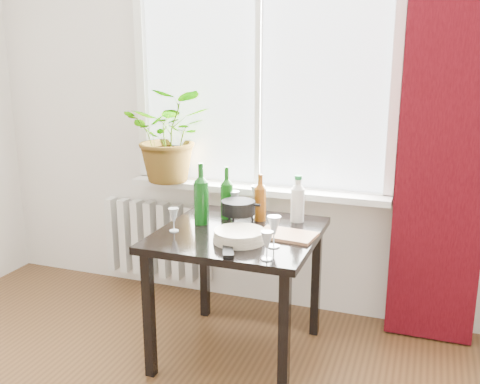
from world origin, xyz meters
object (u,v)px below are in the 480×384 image
(wine_bottle_left, at_px, (201,193))
(bottle_amber, at_px, (260,197))
(table, at_px, (238,247))
(wine_bottle_right, at_px, (227,193))
(wineglass_front_left, at_px, (174,220))
(potted_plant, at_px, (171,135))
(wineglass_front_right, at_px, (274,231))
(wineglass_far_right, at_px, (267,245))
(fondue_pot, at_px, (238,213))
(radiator, at_px, (157,239))
(tv_remote, at_px, (228,251))
(wineglass_back_center, at_px, (258,201))
(cutting_board, at_px, (287,235))
(plate_stack, at_px, (239,236))
(cleaning_bottle, at_px, (298,199))
(wineglass_back_left, at_px, (234,204))

(wine_bottle_left, relative_size, bottle_amber, 1.28)
(table, bearing_deg, wine_bottle_right, 125.82)
(wineglass_front_left, bearing_deg, wine_bottle_right, 60.35)
(wine_bottle_left, bearing_deg, potted_plant, 131.17)
(table, xyz_separation_m, wineglass_front_right, (0.25, -0.17, 0.17))
(wineglass_front_right, distance_m, wineglass_far_right, 0.18)
(wine_bottle_left, distance_m, fondue_pot, 0.24)
(radiator, bearing_deg, wine_bottle_right, -31.38)
(table, relative_size, wineglass_front_left, 6.43)
(wineglass_front_right, distance_m, tv_remote, 0.25)
(radiator, xyz_separation_m, wineglass_back_center, (0.87, -0.35, 0.46))
(wineglass_front_right, height_order, tv_remote, wineglass_front_right)
(wine_bottle_right, relative_size, tv_remote, 1.77)
(wineglass_back_center, distance_m, cutting_board, 0.38)
(wineglass_front_right, bearing_deg, plate_stack, 173.97)
(plate_stack, bearing_deg, wineglass_back_center, 95.36)
(wineglass_front_right, xyz_separation_m, plate_stack, (-0.19, 0.02, -0.05))
(table, bearing_deg, wineglass_back_center, 85.60)
(wine_bottle_right, xyz_separation_m, wineglass_far_right, (0.41, -0.55, -0.08))
(wineglass_back_center, bearing_deg, plate_stack, -84.64)
(fondue_pot, bearing_deg, cleaning_bottle, 49.69)
(wine_bottle_left, height_order, fondue_pot, wine_bottle_left)
(table, relative_size, wineglass_far_right, 5.99)
(table, distance_m, wineglass_back_center, 0.34)
(table, relative_size, wine_bottle_left, 2.38)
(table, relative_size, cutting_board, 2.81)
(radiator, height_order, cleaning_bottle, cleaning_bottle)
(wine_bottle_left, xyz_separation_m, wineglass_back_center, (0.26, 0.22, -0.08))
(wine_bottle_left, relative_size, wineglass_back_left, 2.15)
(table, height_order, wine_bottle_left, wine_bottle_left)
(wineglass_back_center, bearing_deg, cutting_board, -47.81)
(wineglass_back_center, xyz_separation_m, fondue_pot, (-0.05, -0.19, -0.03))
(bottle_amber, relative_size, wineglass_back_left, 1.68)
(wineglass_back_center, bearing_deg, wineglass_front_left, -131.16)
(wineglass_far_right, relative_size, fondue_pot, 0.66)
(bottle_amber, height_order, wineglass_far_right, bottle_amber)
(wineglass_far_right, height_order, fondue_pot, fondue_pot)
(plate_stack, bearing_deg, radiator, 139.29)
(cleaning_bottle, height_order, wineglass_far_right, cleaning_bottle)
(wineglass_back_left, relative_size, wineglass_front_left, 1.26)
(fondue_pot, bearing_deg, cutting_board, 0.39)
(radiator, relative_size, wineglass_far_right, 5.63)
(wineglass_front_right, height_order, plate_stack, wineglass_front_right)
(fondue_pot, bearing_deg, wine_bottle_right, 149.35)
(wineglass_far_right, xyz_separation_m, fondue_pot, (-0.30, 0.43, 0.00))
(wineglass_front_left, bearing_deg, bottle_amber, 42.72)
(wine_bottle_left, relative_size, cutting_board, 1.18)
(cleaning_bottle, xyz_separation_m, wineglass_front_left, (-0.59, -0.40, -0.07))
(potted_plant, bearing_deg, wineglass_front_left, -62.80)
(cleaning_bottle, bearing_deg, wineglass_back_left, -169.80)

